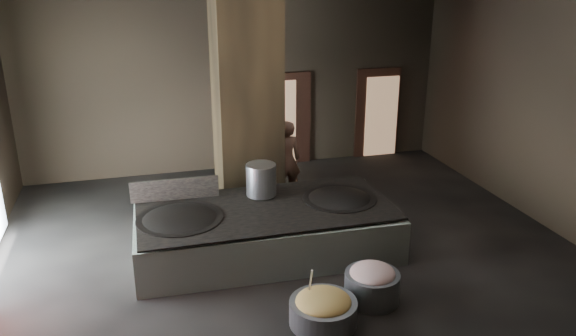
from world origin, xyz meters
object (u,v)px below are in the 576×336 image
object	(u,v)px
wok_left	(180,223)
stock_pot	(261,180)
hearth_platform	(266,231)
meat_basin	(372,287)
cook	(286,160)
wok_right	(339,202)
veg_basin	(323,312)

from	to	relation	value
wok_left	stock_pot	bearing A→B (deg)	21.80
hearth_platform	wok_left	xyz separation A→B (m)	(-1.45, -0.05, 0.37)
wok_left	meat_basin	xyz separation A→B (m)	(2.61, -1.85, -0.53)
stock_pot	cook	world-z (taller)	cook
wok_right	stock_pot	xyz separation A→B (m)	(-1.30, 0.50, 0.38)
hearth_platform	veg_basin	bearing A→B (deg)	-81.35
wok_right	cook	size ratio (longest dim) A/B	0.76
hearth_platform	meat_basin	size ratio (longest dim) A/B	5.37
veg_basin	hearth_platform	bearing A→B (deg)	97.03
hearth_platform	stock_pot	bearing A→B (deg)	86.42
hearth_platform	wok_right	world-z (taller)	wok_right
hearth_platform	wok_left	world-z (taller)	wok_left
wok_right	stock_pot	distance (m)	1.44
cook	veg_basin	world-z (taller)	cook
wok_left	wok_right	world-z (taller)	wok_left
stock_pot	meat_basin	world-z (taller)	stock_pot
wok_left	cook	distance (m)	3.35
veg_basin	wok_left	bearing A→B (deg)	128.07
veg_basin	meat_basin	world-z (taller)	meat_basin
wok_left	cook	bearing A→B (deg)	43.59
veg_basin	cook	bearing A→B (deg)	81.19
wok_left	stock_pot	world-z (taller)	stock_pot
hearth_platform	wok_right	size ratio (longest dim) A/B	3.41
wok_left	veg_basin	bearing A→B (deg)	-51.93
hearth_platform	cook	distance (m)	2.51
stock_pot	wok_right	bearing A→B (deg)	-21.04
cook	meat_basin	distance (m)	4.21
cook	veg_basin	xyz separation A→B (m)	(-0.70, -4.52, -0.67)
wok_right	veg_basin	distance (m)	2.61
stock_pot	meat_basin	bearing A→B (deg)	-65.60
cook	wok_right	bearing A→B (deg)	98.89
stock_pot	veg_basin	size ratio (longest dim) A/B	0.60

